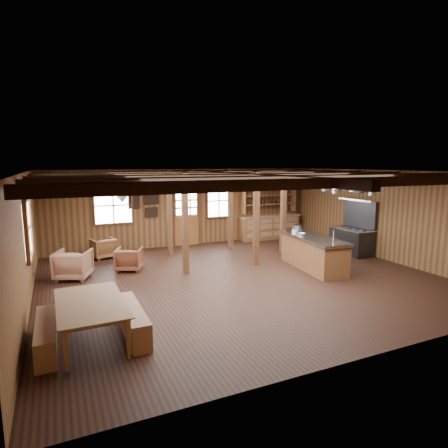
{
  "coord_description": "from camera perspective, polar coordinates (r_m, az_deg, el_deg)",
  "views": [
    {
      "loc": [
        -4.36,
        -8.55,
        3.02
      ],
      "look_at": [
        -0.12,
        0.82,
        1.34
      ],
      "focal_mm": 30.0,
      "sensor_mm": 36.0,
      "label": 1
    }
  ],
  "objects": [
    {
      "name": "step_stool",
      "position": [
        12.85,
        11.36,
        -3.6
      ],
      "size": [
        0.49,
        0.39,
        0.39
      ],
      "primitive_type": "cube",
      "rotation": [
        0.0,
        0.0,
        0.2
      ],
      "color": "brown",
      "rests_on": "floor"
    },
    {
      "name": "timber_posts",
      "position": [
        11.81,
        0.33,
        1.4
      ],
      "size": [
        3.95,
        2.35,
        2.8
      ],
      "color": "#482814",
      "rests_on": "floor"
    },
    {
      "name": "back_door",
      "position": [
        13.88,
        -5.71,
        0.37
      ],
      "size": [
        1.02,
        0.08,
        2.15
      ],
      "color": "brown",
      "rests_on": "floor"
    },
    {
      "name": "back_counter",
      "position": [
        15.12,
        6.91,
        0.01
      ],
      "size": [
        2.55,
        0.6,
        2.45
      ],
      "color": "brown",
      "rests_on": "floor"
    },
    {
      "name": "armchair_c",
      "position": [
        10.61,
        -21.99,
        -5.76
      ],
      "size": [
        1.09,
        1.1,
        0.78
      ],
      "primitive_type": "imported",
      "rotation": [
        0.0,
        0.0,
        2.76
      ],
      "color": "brown",
      "rests_on": "floor"
    },
    {
      "name": "dining_table",
      "position": [
        6.98,
        -19.22,
        -13.75
      ],
      "size": [
        1.13,
        1.99,
        0.69
      ],
      "primitive_type": "imported",
      "rotation": [
        0.0,
        0.0,
        1.59
      ],
      "color": "#956943",
      "rests_on": "floor"
    },
    {
      "name": "kitchen_island",
      "position": [
        11.1,
        13.44,
        -4.21
      ],
      "size": [
        1.15,
        2.58,
        1.2
      ],
      "rotation": [
        0.0,
        0.0,
        -0.11
      ],
      "color": "brown",
      "rests_on": "floor"
    },
    {
      "name": "bowl",
      "position": [
        11.17,
        11.72,
        -1.49
      ],
      "size": [
        0.23,
        0.23,
        0.06
      ],
      "primitive_type": "imported",
      "rotation": [
        0.0,
        0.0,
        -0.01
      ],
      "color": "silver",
      "rests_on": "kitchen_island"
    },
    {
      "name": "window_left",
      "position": [
        9.18,
        -27.75,
        -0.68
      ],
      "size": [
        0.14,
        1.24,
        1.32
      ],
      "color": "white",
      "rests_on": "wall_back"
    },
    {
      "name": "bench_aisle",
      "position": [
        7.1,
        -13.79,
        -14.05
      ],
      "size": [
        0.33,
        1.74,
        0.48
      ],
      "primitive_type": "cube",
      "color": "brown",
      "rests_on": "floor"
    },
    {
      "name": "room",
      "position": [
        9.73,
        2.65,
        -0.3
      ],
      "size": [
        10.04,
        9.04,
        2.84
      ],
      "color": "black",
      "rests_on": "ground"
    },
    {
      "name": "bench_wall",
      "position": [
        7.02,
        -25.48,
        -15.09
      ],
      "size": [
        0.31,
        1.65,
        0.45
      ],
      "primitive_type": "cube",
      "color": "brown",
      "rests_on": "floor"
    },
    {
      "name": "pot_rack",
      "position": [
        11.69,
        16.62,
        5.25
      ],
      "size": [
        0.41,
        3.0,
        0.44
      ],
      "color": "#2B2A2D",
      "rests_on": "ceiling"
    },
    {
      "name": "window_back_right",
      "position": [
        14.26,
        -0.81,
        3.57
      ],
      "size": [
        1.02,
        0.06,
        1.32
      ],
      "color": "white",
      "rests_on": "wall_back"
    },
    {
      "name": "armchair_a",
      "position": [
        12.62,
        -17.91,
        -3.52
      ],
      "size": [
        0.83,
        0.84,
        0.64
      ],
      "primitive_type": "imported",
      "rotation": [
        0.0,
        0.0,
        3.38
      ],
      "color": "brown",
      "rests_on": "floor"
    },
    {
      "name": "pendant_lamps",
      "position": [
        9.81,
        -11.87,
        4.6
      ],
      "size": [
        1.86,
        2.36,
        0.66
      ],
      "color": "#2B2A2D",
      "rests_on": "ceiling"
    },
    {
      "name": "notice_boards",
      "position": [
        13.39,
        -11.86,
        3.17
      ],
      "size": [
        1.08,
        0.03,
        0.9
      ],
      "color": "beige",
      "rests_on": "wall_back"
    },
    {
      "name": "armchair_b",
      "position": [
        10.98,
        -14.25,
        -5.21
      ],
      "size": [
        0.91,
        0.93,
        0.65
      ],
      "primitive_type": "imported",
      "rotation": [
        0.0,
        0.0,
        2.74
      ],
      "color": "brown",
      "rests_on": "floor"
    },
    {
      "name": "window_back_left",
      "position": [
        13.21,
        -16.54,
        2.73
      ],
      "size": [
        1.32,
        0.06,
        1.32
      ],
      "color": "white",
      "rests_on": "wall_back"
    },
    {
      "name": "counter_pot",
      "position": [
        11.85,
        11.04,
        -0.57
      ],
      "size": [
        0.29,
        0.29,
        0.17
      ],
      "primitive_type": "cylinder",
      "color": "silver",
      "rests_on": "kitchen_island"
    },
    {
      "name": "ceiling_joists",
      "position": [
        9.76,
        2.24,
        7.29
      ],
      "size": [
        9.8,
        8.82,
        0.18
      ],
      "color": "black",
      "rests_on": "ceiling"
    },
    {
      "name": "commercial_range",
      "position": [
        13.26,
        19.05,
        -1.72
      ],
      "size": [
        0.78,
        1.49,
        1.84
      ],
      "color": "#2B2A2D",
      "rests_on": "floor"
    }
  ]
}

